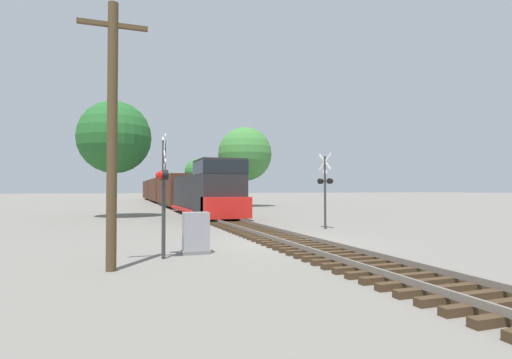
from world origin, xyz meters
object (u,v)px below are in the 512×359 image
at_px(freight_train, 167,190).
at_px(tree_mid_background, 245,154).
at_px(crossing_signal_near, 163,183).
at_px(tree_deep_background, 198,172).
at_px(relay_cabinet, 196,233).
at_px(crossing_signal_far, 325,185).
at_px(utility_pole, 112,131).
at_px(tree_far_right, 114,137).

xyz_separation_m(freight_train, tree_mid_background, (8.42, -10.78, 4.58)).
relative_size(crossing_signal_near, tree_deep_background, 0.53).
bearing_deg(relay_cabinet, crossing_signal_near, -151.38).
relative_size(freight_train, crossing_signal_far, 16.68).
bearing_deg(tree_mid_background, crossing_signal_far, -98.55).
bearing_deg(freight_train, relay_cabinet, -95.12).
distance_m(crossing_signal_near, utility_pole, 2.48).
relative_size(tree_far_right, tree_mid_background, 0.90).
xyz_separation_m(freight_train, relay_cabinet, (-4.03, -45.00, -1.28)).
xyz_separation_m(relay_cabinet, utility_pole, (-2.64, -2.07, 3.04)).
xyz_separation_m(relay_cabinet, tree_mid_background, (12.45, 34.21, 5.86)).
relative_size(relay_cabinet, tree_far_right, 0.16).
height_order(utility_pole, tree_mid_background, tree_mid_background).
xyz_separation_m(relay_cabinet, tree_deep_background, (10.21, 53.68, 4.40)).
xyz_separation_m(tree_mid_background, tree_deep_background, (-2.25, 19.46, -1.47)).
distance_m(freight_train, utility_pole, 47.57).
bearing_deg(relay_cabinet, tree_far_right, 98.32).
xyz_separation_m(crossing_signal_far, tree_mid_background, (4.24, 28.21, 4.14)).
height_order(tree_far_right, tree_deep_background, tree_far_right).
distance_m(crossing_signal_far, relay_cabinet, 10.32).
distance_m(tree_far_right, tree_mid_background, 21.41).
bearing_deg(crossing_signal_near, freight_train, 173.69).
bearing_deg(tree_mid_background, tree_deep_background, 96.58).
bearing_deg(crossing_signal_far, tree_far_right, 22.57).
height_order(crossing_signal_near, tree_mid_background, tree_mid_background).
distance_m(crossing_signal_far, tree_deep_background, 47.79).
height_order(crossing_signal_far, tree_mid_background, tree_mid_background).
relative_size(freight_train, crossing_signal_near, 17.83).
relative_size(utility_pole, tree_mid_background, 0.72).
distance_m(freight_train, tree_far_right, 27.01).
distance_m(relay_cabinet, tree_mid_background, 36.88).
bearing_deg(tree_far_right, tree_deep_background, 69.32).
distance_m(relay_cabinet, tree_far_right, 20.16).
bearing_deg(tree_far_right, crossing_signal_near, -85.23).
bearing_deg(tree_far_right, utility_pole, -89.53).
bearing_deg(freight_train, crossing_signal_near, -96.49).
distance_m(crossing_signal_near, tree_far_right, 20.26).
bearing_deg(freight_train, tree_far_right, -104.86).
distance_m(utility_pole, tree_mid_background, 39.40).
bearing_deg(tree_deep_background, freight_train, -125.42).
height_order(relay_cabinet, tree_deep_background, tree_deep_background).
bearing_deg(tree_deep_background, crossing_signal_near, -101.82).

